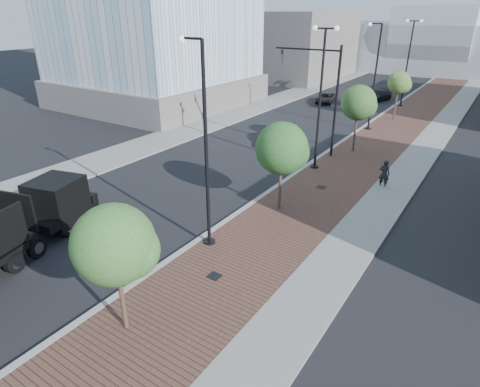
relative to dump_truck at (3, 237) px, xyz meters
The scene contains 23 objects.
sidewalk 37.24m from the dump_truck, 75.41° to the left, with size 7.00×140.00×0.12m, color #4C2D23.
concrete_strip 38.01m from the dump_truck, 71.46° to the left, with size 2.40×140.00×0.13m, color slate.
curb 36.51m from the dump_truck, 80.73° to the left, with size 0.30×140.00×0.14m, color gray.
west_sidewalk 36.74m from the dump_truck, 101.19° to the left, with size 4.00×140.00×0.12m, color slate.
dump_truck is the anchor object (origin of this frame).
white_sedan 21.75m from the dump_truck, 84.36° to the left, with size 1.64×4.71×1.55m, color white.
dark_car_mid 39.25m from the dump_truck, 92.21° to the left, with size 1.86×4.04×1.12m, color black.
dark_car_far 44.11m from the dump_truck, 85.72° to the left, with size 1.82×4.49×1.30m, color black.
pedestrian 20.78m from the dump_truck, 56.85° to the left, with size 0.65×0.43×1.79m, color black.
streetlight_1 9.29m from the dump_truck, 43.40° to the left, with size 1.44×0.56×9.21m.
streetlight_2 19.48m from the dump_truck, 70.23° to the left, with size 1.72×0.56×9.28m.
streetlight_3 30.84m from the dump_truck, 78.03° to the left, with size 1.44×0.56×9.21m.
streetlight_4 42.66m from the dump_truck, 81.24° to the left, with size 1.72×0.56×9.28m.
traffic_mast 22.06m from the dump_truck, 75.14° to the left, with size 5.09×0.20×8.00m.
tree_0 7.83m from the dump_truck, ahead, with size 2.64×2.64×4.77m.
tree_1 13.56m from the dump_truck, 55.73° to the left, with size 2.77×2.77×4.98m.
tree_2 24.38m from the dump_truck, 71.92° to the left, with size 2.62×2.62×5.18m.
tree_3 35.93m from the dump_truck, 77.88° to the left, with size 2.25×2.17×4.83m.
tower_podium 33.37m from the dump_truck, 122.90° to the left, with size 19.00×19.00×3.00m, color #615B57.
convention_center 81.25m from the dump_truck, 87.26° to the left, with size 50.00×30.00×50.00m.
commercial_block_nw 57.89m from the dump_truck, 104.15° to the left, with size 14.00×20.00×10.00m, color #625C58.
utility_cover_1 9.27m from the dump_truck, 25.90° to the left, with size 0.50×0.50×0.02m, color black.
utility_cover_2 17.19m from the dump_truck, 61.14° to the left, with size 0.50×0.50×0.02m, color black.
Camera 1 is at (10.80, -2.70, 10.09)m, focal length 29.94 mm.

